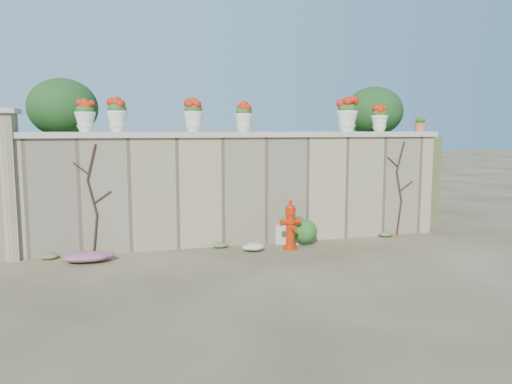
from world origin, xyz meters
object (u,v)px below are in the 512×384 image
object	(u,v)px
terracotta_pot	(420,125)
urn_pot_0	(85,116)
planter_box	(292,230)
fire_hydrant	(290,225)

from	to	relation	value
terracotta_pot	urn_pot_0	bearing A→B (deg)	-180.00
planter_box	terracotta_pot	distance (m)	3.53
planter_box	urn_pot_0	bearing A→B (deg)	-166.44
fire_hydrant	planter_box	size ratio (longest dim) A/B	1.27
fire_hydrant	urn_pot_0	bearing A→B (deg)	156.26
planter_box	terracotta_pot	bearing A→B (deg)	22.40
fire_hydrant	urn_pot_0	xyz separation A→B (m)	(-3.44, 0.75, 1.92)
fire_hydrant	terracotta_pot	bearing A→B (deg)	2.23
fire_hydrant	urn_pot_0	world-z (taller)	urn_pot_0
fire_hydrant	terracotta_pot	distance (m)	3.67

